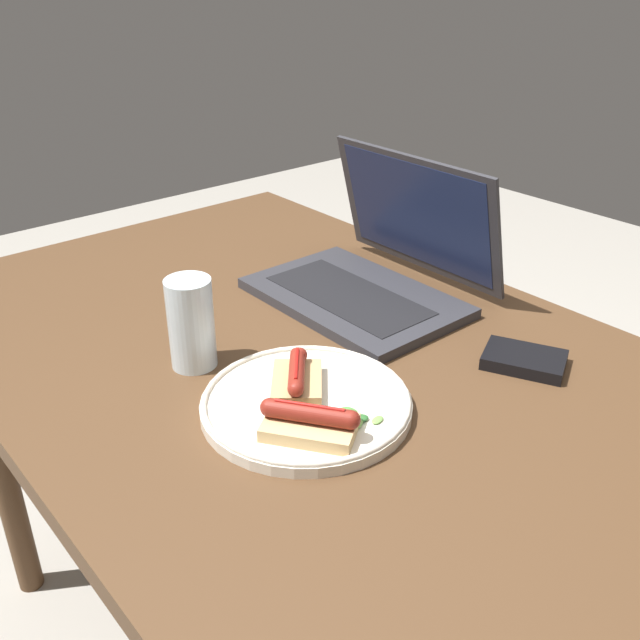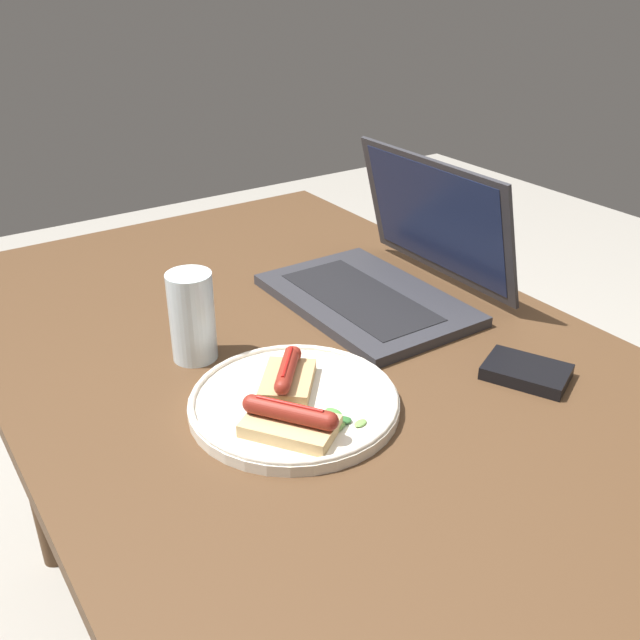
% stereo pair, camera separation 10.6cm
% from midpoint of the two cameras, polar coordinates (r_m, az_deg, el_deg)
% --- Properties ---
extents(desk, '(1.50, 0.88, 0.76)m').
position_cam_midpoint_polar(desk, '(1.10, -1.91, -7.23)').
color(desk, '#4C331E').
rests_on(desk, ground_plane).
extents(laptop, '(0.37, 0.30, 0.24)m').
position_cam_midpoint_polar(laptop, '(1.26, 1.82, 3.73)').
color(laptop, '#2D2D33').
rests_on(laptop, desk).
extents(plate, '(0.28, 0.28, 0.02)m').
position_cam_midpoint_polar(plate, '(0.96, -4.29, -6.73)').
color(plate, silver).
rests_on(plate, desk).
extents(sausage_toast_left, '(0.12, 0.12, 0.04)m').
position_cam_midpoint_polar(sausage_toast_left, '(0.98, -4.98, -4.77)').
color(sausage_toast_left, tan).
rests_on(sausage_toast_left, plate).
extents(sausage_toast_middle, '(0.13, 0.12, 0.04)m').
position_cam_midpoint_polar(sausage_toast_middle, '(0.89, -4.28, -8.24)').
color(sausage_toast_middle, tan).
rests_on(sausage_toast_middle, plate).
extents(salad_pile, '(0.06, 0.05, 0.01)m').
position_cam_midpoint_polar(salad_pile, '(0.92, -0.58, -7.90)').
color(salad_pile, '#2D662D').
rests_on(salad_pile, plate).
extents(drinking_glass, '(0.07, 0.07, 0.14)m').
position_cam_midpoint_polar(drinking_glass, '(1.06, -13.12, -0.34)').
color(drinking_glass, silver).
rests_on(drinking_glass, desk).
extents(external_drive, '(0.14, 0.12, 0.02)m').
position_cam_midpoint_polar(external_drive, '(1.09, 13.37, -3.20)').
color(external_drive, black).
rests_on(external_drive, desk).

